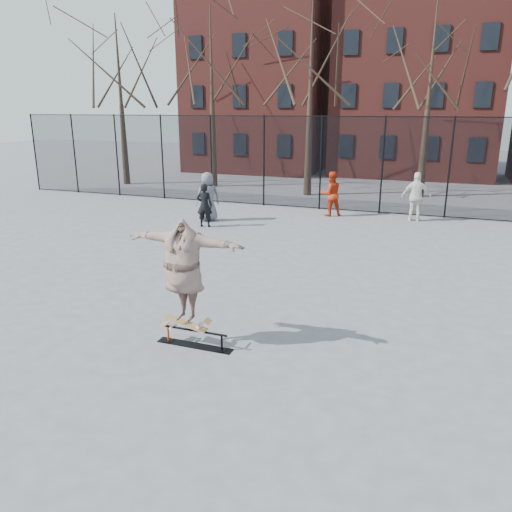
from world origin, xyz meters
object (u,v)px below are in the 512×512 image
(skater, at_px, (184,275))
(bystander_red, at_px, (331,194))
(skateboard, at_px, (186,326))
(bystander_grey, at_px, (208,197))
(bystander_black, at_px, (204,205))
(skate_rail, at_px, (195,339))
(bystander_white, at_px, (416,197))

(skater, distance_m, bystander_red, 12.55)
(skateboard, height_order, bystander_grey, bystander_grey)
(bystander_black, bearing_deg, bystander_red, -149.19)
(skate_rail, height_order, bystander_red, bystander_red)
(bystander_white, bearing_deg, bystander_grey, 17.58)
(bystander_black, height_order, bystander_white, bystander_white)
(bystander_red, bearing_deg, skater, 58.74)
(skater, distance_m, bystander_white, 13.19)
(skate_rail, distance_m, skateboard, 0.30)
(bystander_red, bearing_deg, skate_rail, 59.49)
(bystander_black, distance_m, bystander_red, 5.38)
(skater, height_order, bystander_red, skater)
(skater, height_order, bystander_black, skater)
(bystander_grey, relative_size, bystander_black, 1.18)
(bystander_black, bearing_deg, bystander_grey, -83.06)
(skateboard, relative_size, bystander_black, 0.55)
(skateboard, bearing_deg, bystander_red, 89.92)
(skater, height_order, bystander_grey, skater)
(skateboard, bearing_deg, skate_rail, -0.00)
(bystander_black, xyz_separation_m, bystander_white, (7.33, 3.81, 0.15))
(bystander_grey, bearing_deg, bystander_black, 68.85)
(skater, relative_size, bystander_red, 1.28)
(skateboard, distance_m, bystander_white, 13.19)
(bystander_white, bearing_deg, skate_rail, 73.19)
(skateboard, height_order, skater, skater)
(skater, bearing_deg, bystander_red, 91.52)
(skate_rail, relative_size, bystander_grey, 0.79)
(bystander_red, bearing_deg, bystander_black, 10.98)
(skater, distance_m, bystander_black, 9.79)
(bystander_grey, relative_size, bystander_red, 1.05)
(bystander_red, bearing_deg, bystander_grey, 0.22)
(skate_rail, height_order, bystander_black, bystander_black)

